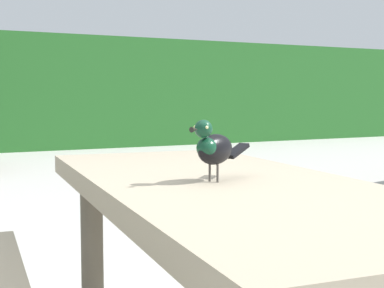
# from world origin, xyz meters

# --- Properties ---
(picnic_table_foreground) EXTENTS (1.84, 1.86, 0.74)m
(picnic_table_foreground) POSITION_xyz_m (0.13, 0.16, 0.56)
(picnic_table_foreground) COLOR gray
(picnic_table_foreground) RESTS_ON ground
(bird_grackle) EXTENTS (0.27, 0.16, 0.18)m
(bird_grackle) POSITION_xyz_m (0.08, 0.14, 0.84)
(bird_grackle) COLOR black
(bird_grackle) RESTS_ON picnic_table_foreground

